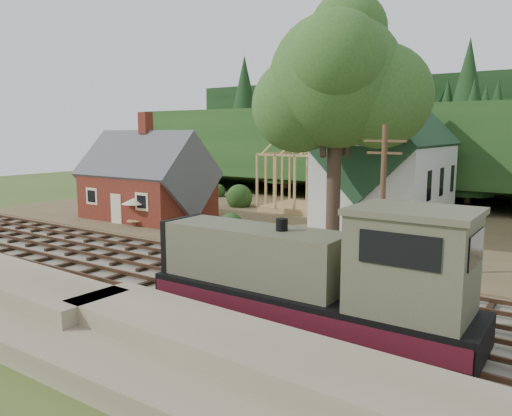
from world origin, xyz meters
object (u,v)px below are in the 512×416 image
Objects in this scene: car_blue at (224,230)px; car_green at (134,204)px; locomotive at (317,279)px; patio_set at (134,202)px.

car_green reaches higher than car_blue.
car_blue is at bearing 139.62° from locomotive.
patio_set is at bearing 151.04° from car_blue.
patio_set reaches higher than car_blue.
locomotive reaches higher than car_green.
patio_set reaches higher than car_green.
locomotive reaches higher than car_blue.
locomotive is 5.68× the size of patio_set.
car_blue is 1.49× the size of patio_set.
patio_set is at bearing -118.61° from car_green.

